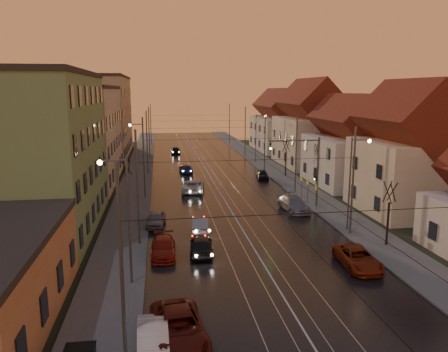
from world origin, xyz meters
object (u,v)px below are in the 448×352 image
parked_right_0 (358,258)px  driving_car_3 (186,169)px  driving_car_1 (201,224)px  parked_left_2 (163,248)px  parked_left_3 (156,219)px  driving_car_0 (201,245)px  parked_left_1 (179,328)px  parked_right_2 (262,174)px  parked_left_0 (153,341)px  driving_car_4 (175,150)px  street_lamp_2 (141,148)px  street_lamp_0 (123,209)px  street_lamp_3 (258,133)px  driving_car_2 (193,186)px  parked_right_1 (294,204)px  street_lamp_1 (354,175)px  traffic_light_mast (309,163)px

parked_right_0 → driving_car_3: bearing=107.0°
driving_car_1 → parked_left_2: driving_car_1 is taller
parked_left_3 → driving_car_0: bearing=-59.1°
parked_left_3 → parked_right_0: size_ratio=0.79×
parked_left_1 → parked_left_2: 11.31m
driving_car_0 → parked_right_2: driving_car_0 is taller
driving_car_0 → parked_left_0: size_ratio=1.01×
driving_car_0 → parked_left_2: driving_car_0 is taller
driving_car_4 → parked_left_0: 63.83m
street_lamp_2 → driving_car_3: bearing=55.5°
street_lamp_0 → parked_right_0: size_ratio=1.69×
street_lamp_2 → parked_left_3: bearing=-83.9°
parked_left_0 → parked_left_3: (0.04, 19.30, -0.02)m
street_lamp_3 → driving_car_2: 23.40m
parked_left_3 → parked_right_1: size_ratio=0.76×
driving_car_4 → parked_left_2: (-2.87, -51.66, -0.09)m
driving_car_2 → driving_car_1: bearing=95.6°
driving_car_1 → parked_left_3: size_ratio=1.04×
street_lamp_0 → parked_left_1: 8.45m
parked_left_1 → parked_right_0: (12.40, 7.25, -0.07)m
street_lamp_2 → driving_car_3: 11.34m
parked_right_0 → driving_car_0: bearing=161.3°
street_lamp_0 → parked_right_1: size_ratio=1.62×
street_lamp_0 → driving_car_0: (5.06, 4.46, -4.19)m
street_lamp_0 → driving_car_0: street_lamp_0 is taller
parked_right_0 → driving_car_4: bearing=102.8°
parked_left_1 → parked_left_3: size_ratio=1.40×
driving_car_0 → parked_left_1: parked_left_1 is taller
street_lamp_1 → driving_car_2: (-12.18, 16.45, -4.15)m
parked_left_0 → parked_right_2: bearing=67.7°
street_lamp_1 → driving_car_1: bearing=172.6°
traffic_light_mast → driving_car_2: (-11.07, 8.45, -3.86)m
street_lamp_3 → parked_right_1: (-2.90, -29.13, -4.17)m
parked_left_0 → parked_left_2: 12.09m
parked_left_1 → parked_right_2: bearing=65.2°
street_lamp_0 → street_lamp_1: bearing=23.7°
parked_right_1 → street_lamp_1: bearing=-71.9°
driving_car_0 → parked_left_0: (-3.36, -12.00, -0.03)m
street_lamp_0 → parked_left_2: (2.30, 4.54, -4.26)m
street_lamp_3 → street_lamp_0: bearing=-112.5°
street_lamp_0 → driving_car_2: size_ratio=1.51×
parked_right_1 → parked_right_2: bearing=82.9°
parked_left_2 → street_lamp_2: bearing=96.7°
street_lamp_1 → street_lamp_2: bearing=132.3°
traffic_light_mast → parked_right_1: 4.42m
traffic_light_mast → parked_left_2: bearing=-142.2°
driving_car_2 → driving_car_3: 12.21m
street_lamp_2 → driving_car_2: size_ratio=1.51×
driving_car_0 → driving_car_3: (0.89, 32.19, -0.09)m
street_lamp_2 → driving_car_0: size_ratio=1.96×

